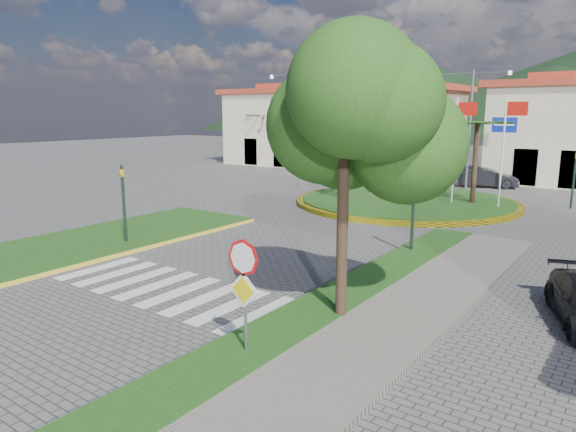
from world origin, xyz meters
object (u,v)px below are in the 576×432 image
Objects in this scene: white_van at (366,172)px; car_dark_a at (402,166)px; deciduous_tree at (345,114)px; roundabout_island at (406,201)px; stop_sign at (244,279)px; car_dark_b at (488,178)px.

white_van reaches higher than car_dark_a.
car_dark_a is at bearing 110.97° from deciduous_tree.
white_van is at bearing 176.28° from car_dark_a.
roundabout_island is 18.55m from deciduous_tree.
stop_sign is 4.59m from deciduous_tree.
car_dark_a is (-12.18, 31.78, -4.60)m from deciduous_tree.
car_dark_b is at bearing -121.48° from car_dark_a.
white_van is (-12.45, 25.38, -4.57)m from deciduous_tree.
car_dark_a is (-6.69, 14.79, 0.41)m from roundabout_island.
deciduous_tree is at bearing -145.74° from white_van.
car_dark_b is at bearing 78.43° from roundabout_island.
white_van is 9.05m from car_dark_b.
stop_sign is (4.90, -20.04, 1.62)m from roundabout_island.
car_dark_a is at bearing 41.73° from car_dark_b.
roundabout_island is 1.87× the size of deciduous_tree.
white_van is 6.41m from car_dark_a.
white_van is at bearing 129.68° from roundabout_island.
car_dark_a is at bearing 5.77° from white_van.
roundabout_island is at bearing 103.73° from stop_sign.
white_van is 1.28× the size of car_dark_a.
deciduous_tree reaches higher than car_dark_b.
car_dark_b reaches higher than car_dark_a.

